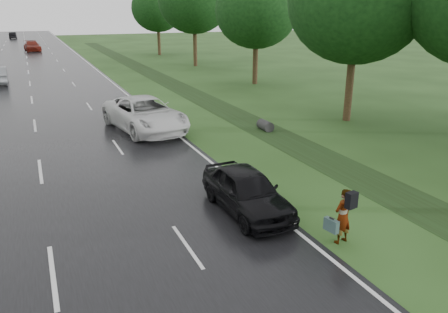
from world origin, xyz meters
TOP-DOWN VIEW (x-y plane):
  - ground at (0.00, 0.00)m, footprint 220.00×220.00m
  - road at (0.00, 45.00)m, footprint 14.00×180.00m
  - edge_stripe_east at (6.75, 45.00)m, footprint 0.12×180.00m
  - center_line at (0.00, 45.00)m, footprint 0.12×180.00m
  - drainage_ditch at (11.50, 18.71)m, footprint 2.20×120.00m
  - tree_east_b at (17.00, 10.00)m, footprint 7.60×7.60m
  - tree_east_c at (18.20, 24.00)m, footprint 7.00×7.00m
  - tree_east_d at (17.80, 38.00)m, footprint 8.00×8.00m
  - tree_east_f at (17.50, 52.00)m, footprint 7.20×7.20m
  - pedestrian at (7.57, -1.49)m, footprint 0.80×0.62m
  - white_pickup at (5.50, 12.52)m, footprint 3.91×6.71m
  - dark_sedan at (6.00, 1.32)m, footprint 1.76×4.24m
  - far_car_red at (1.00, 65.46)m, footprint 2.64×5.44m
  - far_car_dark at (-2.22, 100.09)m, footprint 1.58×4.16m

SIDE VIEW (x-z plane):
  - ground at x=0.00m, z-range 0.00..0.00m
  - road at x=0.00m, z-range 0.00..0.04m
  - drainage_ditch at x=11.50m, z-range -0.24..0.32m
  - edge_stripe_east at x=6.75m, z-range 0.04..0.05m
  - center_line at x=0.00m, z-range 0.04..0.05m
  - far_car_dark at x=-2.22m, z-range 0.04..1.40m
  - dark_sedan at x=6.00m, z-range 0.04..1.48m
  - far_car_red at x=1.00m, z-range 0.04..1.56m
  - pedestrian at x=7.57m, z-range 0.03..1.65m
  - white_pickup at x=5.50m, z-range 0.04..1.80m
  - tree_east_c at x=18.20m, z-range 1.49..10.78m
  - tree_east_f at x=17.50m, z-range 1.56..11.18m
  - tree_east_b at x=17.00m, z-range 1.63..11.74m
  - tree_east_d at x=17.80m, z-range 1.77..12.53m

